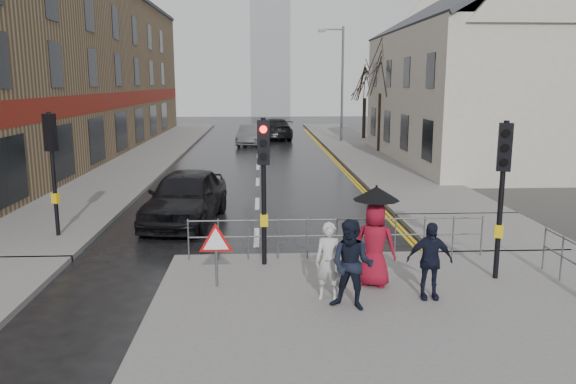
{
  "coord_description": "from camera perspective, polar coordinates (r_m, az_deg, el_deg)",
  "views": [
    {
      "loc": [
        0.13,
        -12.35,
        4.31
      ],
      "look_at": [
        0.88,
        2.84,
        1.33
      ],
      "focal_mm": 35.0,
      "sensor_mm": 36.0,
      "label": 1
    }
  ],
  "objects": [
    {
      "name": "traffic_signal_far_left",
      "position": [
        16.46,
        -22.87,
        3.75
      ],
      "size": [
        0.34,
        0.33,
        3.4
      ],
      "color": "black",
      "rests_on": "left_pavement"
    },
    {
      "name": "building_left_terrace",
      "position": [
        36.44,
        -22.75,
        11.33
      ],
      "size": [
        8.0,
        42.0,
        10.0
      ],
      "primitive_type": "cube",
      "color": "#89714F",
      "rests_on": "ground"
    },
    {
      "name": "guard_railing_front",
      "position": [
        13.53,
        5.0,
        -3.74
      ],
      "size": [
        7.14,
        0.04,
        1.0
      ],
      "color": "#595B5E",
      "rests_on": "near_pavement"
    },
    {
      "name": "right_pavement",
      "position": [
        38.13,
        6.82,
        4.62
      ],
      "size": [
        4.0,
        40.0,
        0.14
      ],
      "primitive_type": "cube",
      "color": "#605E5B",
      "rests_on": "ground"
    },
    {
      "name": "pedestrian_a",
      "position": [
        10.97,
        4.19,
        -7.03
      ],
      "size": [
        0.62,
        0.48,
        1.53
      ],
      "primitive_type": "imported",
      "rotation": [
        0.0,
        0.0,
        -0.21
      ],
      "color": "#B6B7B2",
      "rests_on": "near_pavement"
    },
    {
      "name": "left_pavement",
      "position": [
        36.22,
        -13.4,
        4.06
      ],
      "size": [
        4.0,
        44.0,
        0.14
      ],
      "primitive_type": "cube",
      "color": "#605E5B",
      "rests_on": "ground"
    },
    {
      "name": "pedestrian_with_umbrella",
      "position": [
        11.69,
        8.85,
        -4.12
      ],
      "size": [
        1.01,
        0.96,
        2.1
      ],
      "color": "maroon",
      "rests_on": "near_pavement"
    },
    {
      "name": "building_right_cream",
      "position": [
        32.59,
        18.9,
        11.33
      ],
      "size": [
        9.0,
        16.4,
        10.1
      ],
      "color": "#B3A99C",
      "rests_on": "ground"
    },
    {
      "name": "car_far",
      "position": [
        43.47,
        -1.35,
        6.45
      ],
      "size": [
        2.79,
        5.72,
        1.6
      ],
      "primitive_type": "imported",
      "rotation": [
        0.0,
        0.0,
        3.24
      ],
      "color": "black",
      "rests_on": "ground"
    },
    {
      "name": "traffic_signal_near_left",
      "position": [
        12.68,
        -2.5,
        2.68
      ],
      "size": [
        0.28,
        0.27,
        3.4
      ],
      "color": "black",
      "rests_on": "near_pavement"
    },
    {
      "name": "car_parked",
      "position": [
        17.67,
        -10.36,
        -0.45
      ],
      "size": [
        2.57,
        5.09,
        1.66
      ],
      "primitive_type": "imported",
      "rotation": [
        0.0,
        0.0,
        -0.13
      ],
      "color": "black",
      "rests_on": "ground"
    },
    {
      "name": "car_mid",
      "position": [
        39.36,
        -3.81,
        5.79
      ],
      "size": [
        2.01,
        4.36,
        1.38
      ],
      "primitive_type": "imported",
      "rotation": [
        0.0,
        0.0,
        -0.13
      ],
      "color": "#494B4E",
      "rests_on": "ground"
    },
    {
      "name": "street_lamp",
      "position": [
        40.75,
        5.29,
        11.6
      ],
      "size": [
        1.83,
        0.25,
        8.0
      ],
      "color": "#595B5E",
      "rests_on": "right_pavement"
    },
    {
      "name": "pedestrian_d",
      "position": [
        11.32,
        14.18,
        -6.77
      ],
      "size": [
        0.91,
        0.41,
        1.53
      ],
      "primitive_type": "imported",
      "rotation": [
        0.0,
        0.0,
        -0.04
      ],
      "color": "black",
      "rests_on": "near_pavement"
    },
    {
      "name": "pavement_bridge_right",
      "position": [
        17.15,
        19.11,
        -3.85
      ],
      "size": [
        4.0,
        4.2,
        0.14
      ],
      "primitive_type": "cube",
      "color": "#605E5B",
      "rests_on": "ground"
    },
    {
      "name": "pedestrian_b",
      "position": [
        10.52,
        6.52,
        -7.37
      ],
      "size": [
        1.02,
        0.93,
        1.71
      ],
      "primitive_type": "imported",
      "rotation": [
        0.0,
        0.0,
        -0.43
      ],
      "color": "black",
      "rests_on": "near_pavement"
    },
    {
      "name": "traffic_signal_near_right",
      "position": [
        12.57,
        21.0,
        1.87
      ],
      "size": [
        0.34,
        0.33,
        3.4
      ],
      "color": "black",
      "rests_on": "near_pavement"
    },
    {
      "name": "tree_near",
      "position": [
        35.14,
        9.48,
        12.29
      ],
      "size": [
        2.4,
        2.4,
        6.58
      ],
      "color": "black",
      "rests_on": "right_pavement"
    },
    {
      "name": "church_tower",
      "position": [
        74.51,
        -1.84,
        14.69
      ],
      "size": [
        5.0,
        5.0,
        18.0
      ],
      "primitive_type": "cube",
      "color": "gray",
      "rests_on": "ground"
    },
    {
      "name": "warning_sign",
      "position": [
        11.65,
        -7.33,
        -5.3
      ],
      "size": [
        0.8,
        0.07,
        1.35
      ],
      "color": "#595B5E",
      "rests_on": "near_pavement"
    },
    {
      "name": "near_pavement",
      "position": [
        10.23,
        14.15,
        -13.77
      ],
      "size": [
        10.0,
        9.0,
        0.14
      ],
      "primitive_type": "cube",
      "color": "#605E5B",
      "rests_on": "ground"
    },
    {
      "name": "tree_far",
      "position": [
        43.08,
        7.83,
        11.14
      ],
      "size": [
        2.4,
        2.4,
        5.64
      ],
      "color": "black",
      "rests_on": "right_pavement"
    },
    {
      "name": "ground",
      "position": [
        13.08,
        -3.28,
        -8.17
      ],
      "size": [
        120.0,
        120.0,
        0.0
      ],
      "primitive_type": "plane",
      "color": "black",
      "rests_on": "ground"
    }
  ]
}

